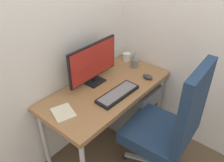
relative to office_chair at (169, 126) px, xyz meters
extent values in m
plane|color=brown|center=(-0.06, 0.61, -0.59)|extent=(8.00, 8.00, 0.00)
cube|color=white|center=(-0.06, 0.95, 0.81)|extent=(2.44, 0.04, 2.80)
cube|color=#996B42|center=(-0.06, 0.61, 0.11)|extent=(1.24, 0.60, 0.04)
cylinder|color=silver|center=(0.52, 0.36, -0.25)|extent=(0.04, 0.04, 0.67)
cylinder|color=silver|center=(-0.63, 0.87, -0.25)|extent=(0.04, 0.04, 0.67)
cylinder|color=silver|center=(0.52, 0.87, -0.25)|extent=(0.04, 0.04, 0.67)
sphere|color=black|center=(0.22, -0.05, -0.56)|extent=(0.05, 0.05, 0.05)
cube|color=#B2B5BA|center=(0.11, 0.03, -0.52)|extent=(0.25, 0.18, 0.03)
sphere|color=black|center=(0.20, 0.27, -0.56)|extent=(0.05, 0.05, 0.05)
cube|color=#B2B5BA|center=(0.10, 0.18, -0.52)|extent=(0.23, 0.20, 0.03)
sphere|color=black|center=(-0.10, 0.35, -0.56)|extent=(0.05, 0.05, 0.05)
cube|color=#B2B5BA|center=(-0.05, 0.22, -0.52)|extent=(0.13, 0.26, 0.03)
cylinder|color=#B2B5BA|center=(-0.01, 0.10, -0.35)|extent=(0.04, 0.04, 0.31)
cube|color=navy|center=(-0.01, 0.10, -0.14)|extent=(0.53, 0.52, 0.12)
cube|color=navy|center=(0.01, -0.15, 0.25)|extent=(0.46, 0.10, 0.66)
cube|color=slate|center=(0.31, 0.58, -0.30)|extent=(0.37, 0.49, 0.57)
cube|color=#262628|center=(0.31, 0.33, -0.19)|extent=(0.19, 0.01, 0.02)
cube|color=black|center=(-0.06, 0.76, 0.13)|extent=(0.17, 0.14, 0.01)
cube|color=black|center=(-0.06, 0.77, 0.17)|extent=(0.04, 0.02, 0.05)
cube|color=black|center=(-0.06, 0.78, 0.35)|extent=(0.57, 0.02, 0.33)
cube|color=#B2261E|center=(-0.06, 0.76, 0.35)|extent=(0.54, 0.01, 0.31)
cube|color=black|center=(-0.08, 0.47, 0.14)|extent=(0.43, 0.16, 0.03)
cube|color=slate|center=(-0.08, 0.47, 0.16)|extent=(0.39, 0.13, 0.00)
ellipsoid|color=#333338|center=(0.32, 0.42, 0.15)|extent=(0.07, 0.11, 0.04)
cylinder|color=slate|center=(0.42, 0.65, 0.17)|extent=(0.08, 0.08, 0.09)
cylinder|color=#B2B5BA|center=(0.41, 0.65, 0.24)|extent=(0.02, 0.01, 0.13)
cylinder|color=#B2B5BA|center=(0.43, 0.65, 0.24)|extent=(0.02, 0.01, 0.13)
torus|color=#337FD8|center=(0.42, 0.65, 0.18)|extent=(0.04, 0.04, 0.01)
cylinder|color=#3FAD59|center=(0.40, 0.65, 0.21)|extent=(0.02, 0.02, 0.12)
cylinder|color=#3FAD59|center=(0.43, 0.66, 0.22)|extent=(0.02, 0.02, 0.13)
cube|color=beige|center=(-0.54, 0.64, 0.14)|extent=(0.21, 0.23, 0.02)
cylinder|color=white|center=(0.48, 0.79, 0.17)|extent=(0.08, 0.08, 0.09)
torus|color=white|center=(0.53, 0.79, 0.18)|extent=(0.05, 0.01, 0.05)
camera|label=1|loc=(-1.35, -0.53, 1.33)|focal=37.24mm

